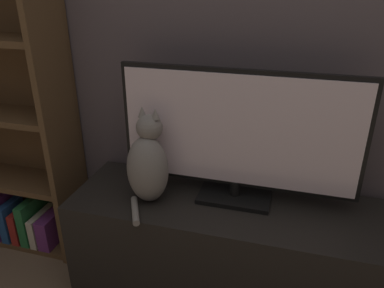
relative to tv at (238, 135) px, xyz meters
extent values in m
cube|color=#564C51|center=(-0.01, 0.21, 0.50)|extent=(4.80, 0.05, 2.60)
cube|color=black|center=(-0.01, -0.06, -0.55)|extent=(1.39, 0.45, 0.50)
cube|color=black|center=(0.00, 0.00, -0.29)|extent=(0.31, 0.19, 0.02)
cylinder|color=black|center=(0.00, 0.00, -0.25)|extent=(0.04, 0.04, 0.07)
cube|color=black|center=(0.00, 0.00, 0.02)|extent=(1.00, 0.02, 0.50)
cube|color=silver|center=(0.00, -0.01, 0.02)|extent=(0.96, 0.01, 0.47)
ellipsoid|color=gray|center=(-0.36, -0.12, -0.15)|extent=(0.20, 0.18, 0.30)
ellipsoid|color=silver|center=(-0.35, -0.06, -0.16)|extent=(0.11, 0.07, 0.16)
sphere|color=gray|center=(-0.35, -0.09, 0.03)|extent=(0.12, 0.12, 0.11)
cone|color=gray|center=(-0.38, -0.08, 0.09)|extent=(0.04, 0.04, 0.04)
cone|color=gray|center=(-0.32, -0.09, 0.09)|extent=(0.04, 0.04, 0.04)
cylinder|color=gray|center=(-0.37, -0.23, -0.28)|extent=(0.11, 0.17, 0.03)
cube|color=brown|center=(-0.86, 0.04, 0.15)|extent=(0.03, 0.28, 1.89)
cube|color=brown|center=(-1.25, 0.16, 0.15)|extent=(0.81, 0.03, 1.89)
cube|color=brown|center=(-1.25, 0.04, -0.78)|extent=(0.75, 0.25, 0.03)
cube|color=brown|center=(-1.25, 0.04, -0.41)|extent=(0.75, 0.25, 0.03)
cube|color=#6B2D75|center=(-1.32, 0.02, -0.64)|extent=(0.06, 0.22, 0.26)
cube|color=navy|center=(-1.25, -0.01, -0.66)|extent=(0.05, 0.16, 0.22)
cube|color=maroon|center=(-1.18, 0.02, -0.67)|extent=(0.04, 0.21, 0.19)
cube|color=#236B38|center=(-1.12, 0.03, -0.64)|extent=(0.05, 0.22, 0.25)
cube|color=beige|center=(-1.07, 0.02, -0.68)|extent=(0.04, 0.20, 0.17)
cube|color=#6B2D75|center=(-1.00, 0.02, -0.68)|extent=(0.07, 0.22, 0.18)
camera|label=1|loc=(0.20, -1.40, 0.60)|focal=35.00mm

